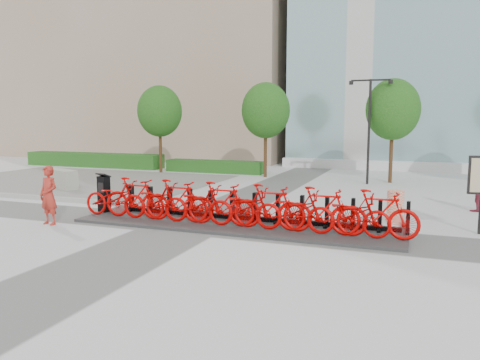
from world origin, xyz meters
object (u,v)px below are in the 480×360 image
(bike_0, at_px, (115,198))
(jersey_barrier, at_px, (60,179))
(construction_barrel, at_px, (395,206))
(kiosk, at_px, (104,193))
(pedestrian, at_px, (477,187))
(worker_red, at_px, (49,195))

(bike_0, xyz_separation_m, jersey_barrier, (-6.36, 4.74, -0.21))
(construction_barrel, height_order, jersey_barrier, construction_barrel)
(kiosk, bearing_deg, construction_barrel, 21.48)
(pedestrian, bearing_deg, bike_0, -16.69)
(worker_red, bearing_deg, bike_0, 53.31)
(bike_0, bearing_deg, pedestrian, -63.52)
(worker_red, height_order, jersey_barrier, worker_red)
(jersey_barrier, bearing_deg, worker_red, -28.09)
(kiosk, distance_m, worker_red, 1.96)
(construction_barrel, distance_m, jersey_barrier, 14.77)
(kiosk, height_order, construction_barrel, kiosk)
(kiosk, xyz_separation_m, construction_barrel, (9.02, 2.08, -0.22))
(pedestrian, bearing_deg, jersey_barrier, -41.11)
(worker_red, xyz_separation_m, jersey_barrier, (-5.04, 6.13, -0.45))
(worker_red, height_order, pedestrian, worker_red)
(pedestrian, bearing_deg, kiosk, -20.23)
(construction_barrel, bearing_deg, kiosk, -167.00)
(bike_0, xyz_separation_m, pedestrian, (10.74, 5.35, 0.17))
(bike_0, height_order, pedestrian, pedestrian)
(worker_red, bearing_deg, pedestrian, 36.01)
(jersey_barrier, bearing_deg, bike_0, -14.19)
(bike_0, height_order, jersey_barrier, bike_0)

